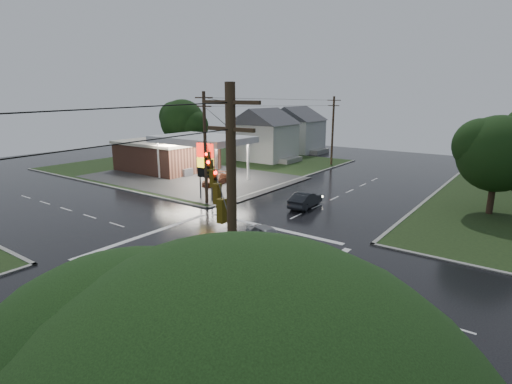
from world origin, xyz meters
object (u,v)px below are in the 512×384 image
Objects in this scene: gas_station at (172,153)px; utility_pole_n at (333,130)px; utility_pole_nw at (205,147)px; utility_pole_se at (232,248)px; house_near at (264,134)px; car_north at (305,200)px; pylon_sign at (205,162)px; car_crossing at (267,235)px; tree_nw_behind at (183,122)px; car_pump at (216,179)px; tree_ne_near at (499,154)px; house_far at (296,129)px.

gas_station is 2.50× the size of utility_pole_n.
utility_pole_nw and utility_pole_se have the same top height.
car_north is (20.15, -21.86, -3.64)m from house_near.
utility_pole_n is at bearing 90.00° from utility_pole_nw.
utility_pole_se reaches higher than house_near.
house_near is 2.39× the size of car_north.
house_near reaches higher than car_north.
pylon_sign is 14.41m from car_crossing.
tree_nw_behind is 2.13× the size of car_pump.
gas_station is 5.57× the size of car_pump.
utility_pole_se reaches higher than tree_ne_near.
house_near is at bearing 94.31° from car_pump.
tree_nw_behind is 48.65m from tree_ne_near.
car_north is 1.18× the size of car_crossing.
car_north is at bearing 113.54° from utility_pole_se.
house_near is at bearing 112.28° from pylon_sign.
utility_pole_se is 51.16m from utility_pole_n.
house_near is 1.00× the size of house_far.
utility_pole_nw is at bearing -72.08° from house_far.
tree_ne_near reaches higher than car_crossing.
car_crossing is at bearing -124.11° from tree_ne_near.
car_pump is at bearing 123.37° from pylon_sign.
car_pump is (-28.61, -5.47, -4.88)m from tree_ne_near.
utility_pole_se reaches higher than car_crossing.
utility_pole_n is 25.83m from car_north.
utility_pole_n reaches higher than car_north.
house_far is 21.65m from tree_nw_behind.
pylon_sign is at bearing 135.00° from utility_pole_se.
gas_station is at bearing -131.47° from utility_pole_n.
utility_pole_se is 2.38× the size of car_north.
pylon_sign is 7.94m from car_pump.
utility_pole_nw reaches higher than tree_nw_behind.
house_far is 50.33m from car_crossing.
tree_ne_near is (47.98, -8.00, -0.62)m from tree_nw_behind.
pylon_sign is 30.49m from tree_nw_behind.
gas_station is at bearing -176.70° from tree_ne_near.
house_far is at bearing 47.66° from car_crossing.
utility_pole_se is at bearing -68.20° from utility_pole_n.
tree_nw_behind is 37.05m from car_north.
house_far is at bearing 106.98° from pylon_sign.
gas_station is 31.81m from car_crossing.
house_near is 1.23× the size of tree_ne_near.
gas_station is at bearing -106.17° from house_near.
utility_pole_nw is at bearing 135.00° from utility_pole_se.
house_near is 20.86m from car_pump.
tree_ne_near is at bearing -14.70° from car_crossing.
utility_pole_se is 1.10× the size of tree_nw_behind.
car_pump is (11.21, -3.18, -1.87)m from gas_station.
house_far is 32.57m from car_pump.
car_north is at bearing -152.28° from tree_ne_near.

